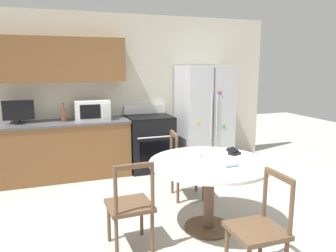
# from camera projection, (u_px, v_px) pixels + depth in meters

# --- Properties ---
(ground_plane) EXTENTS (14.00, 14.00, 0.00)m
(ground_plane) POSITION_uv_depth(u_px,v_px,m) (189.00, 233.00, 3.48)
(ground_plane) COLOR #B2ADA3
(back_wall) EXTENTS (5.20, 0.44, 2.60)m
(back_wall) POSITION_uv_depth(u_px,v_px,m) (112.00, 84.00, 5.51)
(back_wall) COLOR beige
(back_wall) RESTS_ON ground_plane
(kitchen_counter) EXTENTS (2.08, 0.64, 0.90)m
(kitchen_counter) POSITION_uv_depth(u_px,v_px,m) (63.00, 150.00, 5.12)
(kitchen_counter) COLOR brown
(kitchen_counter) RESTS_ON ground_plane
(refrigerator) EXTENTS (0.87, 0.73, 1.76)m
(refrigerator) POSITION_uv_depth(u_px,v_px,m) (204.00, 116.00, 5.79)
(refrigerator) COLOR #B2B5BA
(refrigerator) RESTS_ON ground_plane
(oven_range) EXTENTS (0.73, 0.68, 1.08)m
(oven_range) POSITION_uv_depth(u_px,v_px,m) (150.00, 142.00, 5.57)
(oven_range) COLOR black
(oven_range) RESTS_ON ground_plane
(microwave) EXTENTS (0.53, 0.39, 0.31)m
(microwave) POSITION_uv_depth(u_px,v_px,m) (92.00, 110.00, 5.20)
(microwave) COLOR white
(microwave) RESTS_ON kitchen_counter
(countertop_tv) EXTENTS (0.44, 0.16, 0.35)m
(countertop_tv) POSITION_uv_depth(u_px,v_px,m) (18.00, 111.00, 4.83)
(countertop_tv) COLOR black
(countertop_tv) RESTS_ON kitchen_counter
(counter_bottle) EXTENTS (0.07, 0.07, 0.29)m
(counter_bottle) POSITION_uv_depth(u_px,v_px,m) (64.00, 114.00, 5.04)
(counter_bottle) COLOR brown
(counter_bottle) RESTS_ON kitchen_counter
(dining_table) EXTENTS (1.29, 1.29, 0.76)m
(dining_table) POSITION_uv_depth(u_px,v_px,m) (209.00, 174.00, 3.47)
(dining_table) COLOR white
(dining_table) RESTS_ON ground_plane
(dining_chair_far) EXTENTS (0.48, 0.48, 0.90)m
(dining_chair_far) POSITION_uv_depth(u_px,v_px,m) (186.00, 166.00, 4.36)
(dining_chair_far) COLOR brown
(dining_chair_far) RESTS_ON ground_plane
(dining_chair_near) EXTENTS (0.43, 0.43, 0.90)m
(dining_chair_near) POSITION_uv_depth(u_px,v_px,m) (259.00, 229.00, 2.69)
(dining_chair_near) COLOR brown
(dining_chair_near) RESTS_ON ground_plane
(dining_chair_left) EXTENTS (0.43, 0.43, 0.90)m
(dining_chair_left) POSITION_uv_depth(u_px,v_px,m) (130.00, 206.00, 3.13)
(dining_chair_left) COLOR brown
(dining_chair_left) RESTS_ON ground_plane
(candle_glass) EXTENTS (0.09, 0.09, 0.08)m
(candle_glass) POSITION_uv_depth(u_px,v_px,m) (198.00, 154.00, 3.62)
(candle_glass) COLOR silver
(candle_glass) RESTS_ON dining_table
(folded_napkin) EXTENTS (0.15, 0.05, 0.05)m
(folded_napkin) POSITION_uv_depth(u_px,v_px,m) (232.00, 164.00, 3.27)
(folded_napkin) COLOR #A3BCDB
(folded_napkin) RESTS_ON dining_table
(wallet) EXTENTS (0.16, 0.16, 0.07)m
(wallet) POSITION_uv_depth(u_px,v_px,m) (234.00, 152.00, 3.72)
(wallet) COLOR black
(wallet) RESTS_ON dining_table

